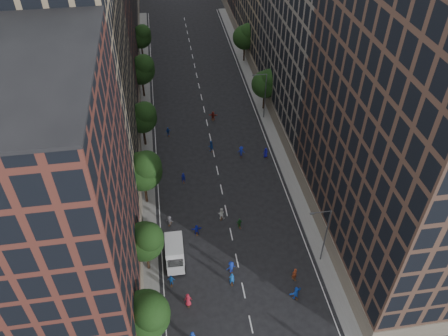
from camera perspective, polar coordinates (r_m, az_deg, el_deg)
name	(u,v)px	position (r m, az deg, el deg)	size (l,w,h in m)	color
ground	(211,139)	(76.14, -1.77, 3.84)	(240.00, 240.00, 0.00)	black
sidewalk_left	(141,120)	(82.07, -10.84, 6.14)	(4.00, 105.00, 0.15)	slate
sidewalk_right	(268,109)	(84.07, 5.77, 7.62)	(4.00, 105.00, 0.15)	slate
bldg_left_a	(51,209)	(45.56, -21.63, -4.97)	(14.00, 22.00, 30.00)	#52271F
bldg_left_b	(73,72)	(63.70, -19.07, 11.74)	(14.00, 26.00, 34.00)	#867457
bldg_left_c	(91,26)	(85.62, -16.97, 17.27)	(14.00, 20.00, 28.00)	#52271F
bldg_right_a	(409,126)	(51.96, 23.00, 5.12)	(14.00, 30.00, 36.00)	#4C3428
bldg_right_b	(322,31)	(75.49, 12.66, 17.01)	(14.00, 28.00, 33.00)	#685F56
tree_left_0	(147,314)	(46.64, -10.07, -18.29)	(5.20, 5.20, 8.83)	black
tree_left_1	(145,240)	(52.91, -10.24, -9.27)	(4.80, 4.80, 8.21)	black
tree_left_2	(143,170)	(60.89, -10.47, -0.22)	(5.60, 5.60, 9.45)	black
tree_left_3	(143,117)	(72.48, -10.58, 6.61)	(5.00, 5.00, 8.58)	black
tree_left_4	(142,69)	(86.17, -10.71, 12.61)	(5.40, 5.40, 9.08)	black
tree_left_5	(141,36)	(100.84, -10.78, 16.57)	(4.80, 4.80, 8.33)	black
tree_right_a	(266,83)	(81.37, 5.54, 11.01)	(5.00, 5.00, 8.39)	black
tree_right_b	(246,36)	(98.68, 2.84, 16.85)	(5.20, 5.20, 8.83)	black
streetlamp_near	(324,233)	(54.67, 12.98, -8.31)	(2.64, 0.22, 9.06)	#595B60
streetlamp_far	(264,94)	(78.99, 5.26, 9.66)	(2.64, 0.22, 9.06)	#595B60
cargo_van	(175,253)	(56.53, -6.45, -10.94)	(2.47, 5.16, 2.72)	#BABABC
skater_1	(232,279)	(54.43, 1.01, -14.28)	(0.69, 0.45, 1.88)	#1554AD
skater_3	(231,267)	(55.46, 0.92, -12.84)	(1.19, 0.68, 1.84)	#142DA3
skater_4	(171,280)	(54.83, -6.90, -14.36)	(0.96, 0.40, 1.64)	#124897
skater_5	(296,293)	(53.99, 9.37, -15.80)	(1.73, 0.55, 1.87)	blue
skater_6	(188,300)	(52.95, -4.73, -16.80)	(0.93, 0.61, 1.91)	maroon
skater_7	(294,274)	(55.51, 9.18, -13.51)	(0.69, 0.45, 1.88)	maroon
skater_8	(221,214)	(61.28, -0.37, -6.00)	(0.94, 0.73, 1.93)	white
skater_9	(170,221)	(61.15, -7.12, -6.84)	(0.97, 0.56, 1.50)	#47454B
skater_10	(240,223)	(60.39, 2.04, -7.20)	(0.91, 0.38, 1.55)	#1C5E23
skater_11	(197,230)	(59.62, -3.60, -8.07)	(1.46, 0.47, 1.58)	#121B98
skater_12	(266,153)	(71.88, 5.46, 1.97)	(0.85, 0.55, 1.74)	#1514A8
skater_13	(183,178)	(67.13, -5.33, -1.30)	(0.63, 0.42, 1.74)	#131D9C
skater_14	(211,146)	(72.91, -1.74, 2.87)	(0.92, 0.72, 1.89)	#123A97
skater_15	(241,152)	(71.78, 2.26, 2.16)	(1.21, 0.70, 1.88)	#1323A1
skater_16	(168,132)	(77.02, -7.30, 4.72)	(0.95, 0.40, 1.63)	navy
skater_17	(213,116)	(80.36, -1.44, 6.80)	(1.62, 0.51, 1.74)	maroon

